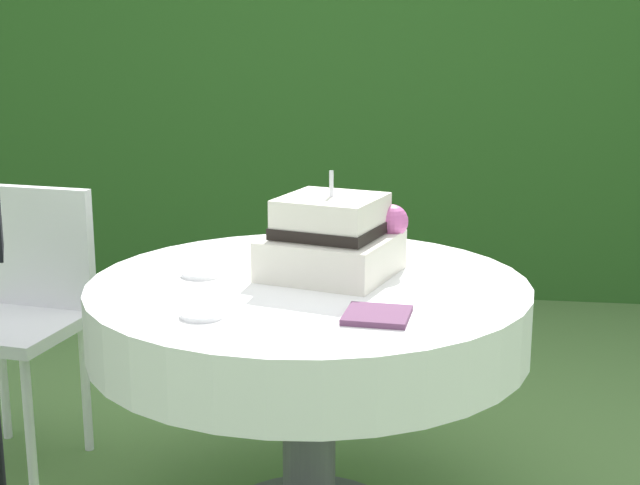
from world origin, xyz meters
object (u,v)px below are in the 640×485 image
object	(u,v)px
wedding_cake	(334,239)
serving_plate_far	(202,273)
cake_table	(309,319)
napkin_stack	(377,315)
garden_chair	(23,299)
serving_plate_near	(202,314)

from	to	relation	value
wedding_cake	serving_plate_far	xyz separation A→B (m)	(-0.36, -0.06, -0.10)
cake_table	serving_plate_far	size ratio (longest dim) A/B	10.46
napkin_stack	garden_chair	bearing A→B (deg)	152.89
serving_plate_near	serving_plate_far	xyz separation A→B (m)	(-0.10, 0.36, 0.00)
wedding_cake	serving_plate_near	bearing A→B (deg)	-122.00
wedding_cake	serving_plate_far	distance (m)	0.38
wedding_cake	garden_chair	xyz separation A→B (m)	(-1.04, 0.24, -0.29)
garden_chair	napkin_stack	bearing A→B (deg)	-27.11
serving_plate_far	napkin_stack	xyz separation A→B (m)	(0.51, -0.31, 0.00)
serving_plate_near	serving_plate_far	bearing A→B (deg)	105.27
wedding_cake	serving_plate_near	size ratio (longest dim) A/B	3.85
serving_plate_near	wedding_cake	bearing A→B (deg)	58.00
wedding_cake	napkin_stack	bearing A→B (deg)	-68.06
serving_plate_far	wedding_cake	bearing A→B (deg)	9.71
cake_table	napkin_stack	world-z (taller)	napkin_stack
wedding_cake	garden_chair	world-z (taller)	wedding_cake
serving_plate_far	napkin_stack	world-z (taller)	napkin_stack
cake_table	garden_chair	size ratio (longest dim) A/B	1.34
serving_plate_near	garden_chair	world-z (taller)	garden_chair
wedding_cake	garden_chair	distance (m)	1.10
napkin_stack	garden_chair	xyz separation A→B (m)	(-1.19, 0.61, -0.19)
serving_plate_near	napkin_stack	distance (m)	0.41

